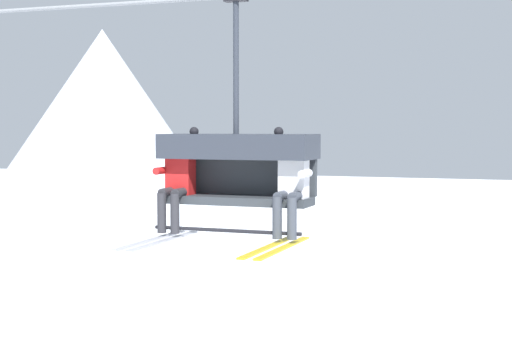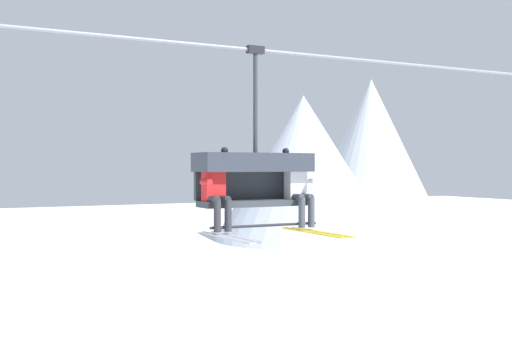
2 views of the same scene
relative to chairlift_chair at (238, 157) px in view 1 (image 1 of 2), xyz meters
name	(u,v)px [view 1 (image 1 of 2)]	position (x,y,z in m)	size (l,w,h in m)	color
mountain_peak_west	(103,124)	(-28.90, 44.22, 0.62)	(19.71, 19.71, 14.63)	silver
chairlift_chair	(238,157)	(0.00, 0.00, 0.00)	(1.89, 0.74, 2.85)	#33383D
skier_red	(176,180)	(-0.73, -0.21, -0.29)	(0.48, 1.70, 1.34)	red
skier_white	(290,183)	(0.73, -0.21, -0.29)	(0.48, 1.70, 1.34)	silver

